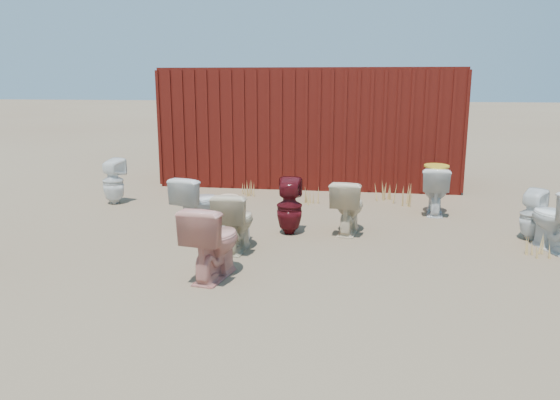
# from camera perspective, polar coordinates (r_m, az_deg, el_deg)

# --- Properties ---
(ground) EXTENTS (100.00, 100.00, 0.00)m
(ground) POSITION_cam_1_polar(r_m,az_deg,el_deg) (7.07, -0.73, -5.40)
(ground) COLOR brown
(ground) RESTS_ON ground
(shipping_container) EXTENTS (6.00, 2.40, 2.40)m
(shipping_container) POSITION_cam_1_polar(r_m,az_deg,el_deg) (11.93, 3.36, 7.79)
(shipping_container) COLOR #4A100C
(shipping_container) RESTS_ON ground
(toilet_front_pink) EXTENTS (0.60, 0.89, 0.84)m
(toilet_front_pink) POSITION_cam_1_polar(r_m,az_deg,el_deg) (6.09, -7.00, -4.29)
(toilet_front_pink) COLOR tan
(toilet_front_pink) RESTS_ON ground
(toilet_front_c) EXTENTS (0.68, 0.90, 0.81)m
(toilet_front_c) POSITION_cam_1_polar(r_m,az_deg,el_deg) (8.03, -8.66, -0.35)
(toilet_front_c) COLOR white
(toilet_front_c) RESTS_ON ground
(toilet_front_maroon) EXTENTS (0.38, 0.38, 0.81)m
(toilet_front_maroon) POSITION_cam_1_polar(r_m,az_deg,el_deg) (7.76, 0.99, -0.67)
(toilet_front_maroon) COLOR #550E14
(toilet_front_maroon) RESTS_ON ground
(toilet_front_e) EXTENTS (0.71, 0.93, 0.84)m
(toilet_front_e) POSITION_cam_1_polar(r_m,az_deg,el_deg) (7.85, 26.97, -1.77)
(toilet_front_e) COLOR white
(toilet_front_e) RESTS_ON ground
(toilet_back_a) EXTENTS (0.45, 0.45, 0.81)m
(toilet_back_a) POSITION_cam_1_polar(r_m,az_deg,el_deg) (10.11, -17.03, 1.87)
(toilet_back_a) COLOR white
(toilet_back_a) RESTS_ON ground
(toilet_back_beige_left) EXTENTS (0.47, 0.78, 0.78)m
(toilet_back_beige_left) POSITION_cam_1_polar(r_m,az_deg,el_deg) (7.04, -4.69, -2.21)
(toilet_back_beige_left) COLOR beige
(toilet_back_beige_left) RESTS_ON ground
(toilet_back_beige_right) EXTENTS (0.53, 0.82, 0.78)m
(toilet_back_beige_right) POSITION_cam_1_polar(r_m,az_deg,el_deg) (7.88, 7.13, -0.66)
(toilet_back_beige_right) COLOR beige
(toilet_back_beige_right) RESTS_ON ground
(toilet_back_yellowlid) EXTENTS (0.51, 0.81, 0.79)m
(toilet_back_yellowlid) POSITION_cam_1_polar(r_m,az_deg,el_deg) (9.29, 15.90, 0.97)
(toilet_back_yellowlid) COLOR silver
(toilet_back_yellowlid) RESTS_ON ground
(toilet_back_e) EXTENTS (0.45, 0.45, 0.71)m
(toilet_back_e) POSITION_cam_1_polar(r_m,az_deg,el_deg) (8.24, 24.84, -1.42)
(toilet_back_e) COLOR white
(toilet_back_e) RESTS_ON ground
(yellow_lid) EXTENTS (0.40, 0.50, 0.02)m
(yellow_lid) POSITION_cam_1_polar(r_m,az_deg,el_deg) (9.22, 16.05, 3.44)
(yellow_lid) COLOR gold
(yellow_lid) RESTS_ON toilet_back_yellowlid
(loose_tank) EXTENTS (0.50, 0.21, 0.35)m
(loose_tank) POSITION_cam_1_polar(r_m,az_deg,el_deg) (7.53, -5.22, -2.94)
(loose_tank) COLOR silver
(loose_tank) RESTS_ON ground
(loose_lid_near) EXTENTS (0.47, 0.56, 0.02)m
(loose_lid_near) POSITION_cam_1_polar(r_m,az_deg,el_deg) (9.61, -5.78, -0.56)
(loose_lid_near) COLOR beige
(loose_lid_near) RESTS_ON ground
(loose_lid_far) EXTENTS (0.52, 0.58, 0.02)m
(loose_lid_far) POSITION_cam_1_polar(r_m,az_deg,el_deg) (10.32, -5.34, 0.35)
(loose_lid_far) COLOR beige
(loose_lid_far) RESTS_ON ground
(weed_clump_a) EXTENTS (0.36, 0.36, 0.30)m
(weed_clump_a) POSITION_cam_1_polar(r_m,az_deg,el_deg) (10.39, -10.47, 1.07)
(weed_clump_a) COLOR #AE8845
(weed_clump_a) RESTS_ON ground
(weed_clump_b) EXTENTS (0.32, 0.32, 0.28)m
(weed_clump_b) POSITION_cam_1_polar(r_m,az_deg,el_deg) (9.65, 3.01, 0.33)
(weed_clump_b) COLOR #AE8845
(weed_clump_b) RESTS_ON ground
(weed_clump_c) EXTENTS (0.36, 0.36, 0.36)m
(weed_clump_c) POSITION_cam_1_polar(r_m,az_deg,el_deg) (9.85, 12.67, 0.52)
(weed_clump_c) COLOR #AE8845
(weed_clump_c) RESTS_ON ground
(weed_clump_d) EXTENTS (0.30, 0.30, 0.28)m
(weed_clump_d) POSITION_cam_1_polar(r_m,az_deg,el_deg) (10.43, -3.32, 1.23)
(weed_clump_d) COLOR #AE8845
(weed_clump_d) RESTS_ON ground
(weed_clump_e) EXTENTS (0.34, 0.34, 0.32)m
(weed_clump_e) POSITION_cam_1_polar(r_m,az_deg,el_deg) (10.13, 10.76, 0.83)
(weed_clump_e) COLOR #AE8845
(weed_clump_e) RESTS_ON ground
(weed_clump_f) EXTENTS (0.28, 0.28, 0.25)m
(weed_clump_f) POSITION_cam_1_polar(r_m,az_deg,el_deg) (7.56, 25.50, -4.49)
(weed_clump_f) COLOR #AE8845
(weed_clump_f) RESTS_ON ground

